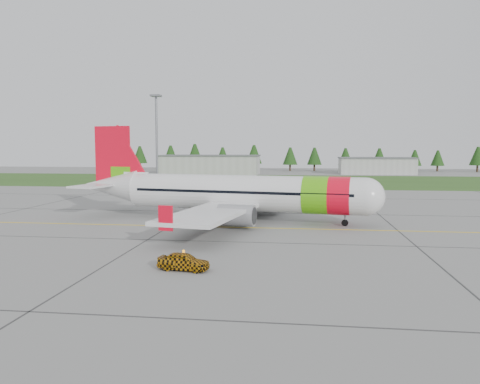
# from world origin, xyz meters

# --- Properties ---
(ground) EXTENTS (320.00, 320.00, 0.00)m
(ground) POSITION_xyz_m (0.00, 0.00, 0.00)
(ground) COLOR gray
(ground) RESTS_ON ground
(aircraft) EXTENTS (38.20, 35.66, 11.64)m
(aircraft) POSITION_xyz_m (-8.17, 12.87, 3.36)
(aircraft) COLOR silver
(aircraft) RESTS_ON ground
(follow_me_car) EXTENTS (1.51, 1.71, 3.81)m
(follow_me_car) POSITION_xyz_m (-8.80, -10.48, 1.90)
(follow_me_car) COLOR orange
(follow_me_car) RESTS_ON ground
(service_van) EXTENTS (1.93, 1.86, 4.68)m
(service_van) POSITION_xyz_m (-27.23, 54.02, 2.34)
(service_van) COLOR silver
(service_van) RESTS_ON ground
(grass_strip) EXTENTS (320.00, 50.00, 0.03)m
(grass_strip) POSITION_xyz_m (0.00, 82.00, 0.01)
(grass_strip) COLOR #30561E
(grass_strip) RESTS_ON ground
(taxi_guideline) EXTENTS (120.00, 0.25, 0.02)m
(taxi_guideline) POSITION_xyz_m (0.00, 8.00, 0.01)
(taxi_guideline) COLOR gold
(taxi_guideline) RESTS_ON ground
(hangar_west) EXTENTS (32.00, 14.00, 6.00)m
(hangar_west) POSITION_xyz_m (-30.00, 110.00, 3.00)
(hangar_west) COLOR #A8A8A3
(hangar_west) RESTS_ON ground
(hangar_east) EXTENTS (24.00, 12.00, 5.20)m
(hangar_east) POSITION_xyz_m (25.00, 118.00, 2.60)
(hangar_east) COLOR #A8A8A3
(hangar_east) RESTS_ON ground
(floodlight_mast) EXTENTS (0.50, 0.50, 20.00)m
(floodlight_mast) POSITION_xyz_m (-32.00, 58.00, 10.00)
(floodlight_mast) COLOR slate
(floodlight_mast) RESTS_ON ground
(treeline) EXTENTS (160.00, 8.00, 10.00)m
(treeline) POSITION_xyz_m (0.00, 138.00, 5.00)
(treeline) COLOR #1C3F14
(treeline) RESTS_ON ground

